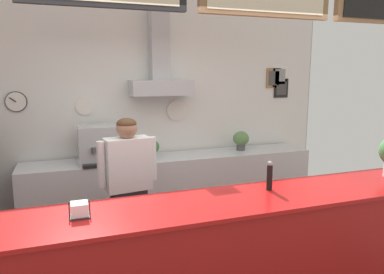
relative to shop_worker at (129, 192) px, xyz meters
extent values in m
cube|color=#9E9E99|center=(0.34, 1.50, 0.67)|extent=(5.65, 0.12, 3.06)
cube|color=white|center=(0.34, 1.43, 0.67)|extent=(5.61, 0.01, 3.02)
cylinder|color=black|center=(-1.11, 1.42, 0.82)|extent=(0.25, 0.02, 0.25)
cylinder|color=white|center=(-1.11, 1.41, 0.82)|extent=(0.23, 0.01, 0.23)
cube|color=black|center=(-1.14, 1.40, 0.85)|extent=(0.08, 0.01, 0.06)
cylinder|color=white|center=(-0.31, 1.42, 0.74)|extent=(0.23, 0.02, 0.23)
cylinder|color=white|center=(0.94, 1.42, 0.65)|extent=(0.29, 0.02, 0.29)
cube|color=white|center=(2.60, 1.42, 1.11)|extent=(0.25, 0.02, 0.32)
cube|color=gray|center=(2.60, 1.41, 1.11)|extent=(0.18, 0.01, 0.23)
cube|color=#997047|center=(2.49, 1.42, 1.09)|extent=(0.25, 0.02, 0.30)
cube|color=#444444|center=(2.49, 1.41, 1.09)|extent=(0.18, 0.01, 0.22)
cube|color=black|center=(2.63, 1.42, 0.93)|extent=(0.24, 0.02, 0.29)
cube|color=#3D3D3D|center=(2.63, 1.41, 0.93)|extent=(0.17, 0.01, 0.21)
cube|color=#B7BABF|center=(0.67, 1.24, 0.98)|extent=(0.81, 0.39, 0.20)
cube|color=#B7BABF|center=(0.67, 1.32, 1.61)|extent=(0.24, 0.24, 1.07)
cube|color=maroon|center=(0.34, -1.09, -0.33)|extent=(4.89, 0.62, 1.06)
cube|color=#B31515|center=(0.34, -1.09, 0.21)|extent=(4.99, 0.65, 0.03)
cube|color=silver|center=(0.80, 1.10, -0.40)|extent=(3.89, 0.59, 0.93)
cube|color=#9FA1A5|center=(0.80, 1.10, -0.70)|extent=(3.69, 0.54, 0.02)
cube|color=#232328|center=(0.00, 0.00, -0.42)|extent=(0.35, 0.24, 0.90)
cube|color=white|center=(0.00, 0.00, 0.29)|extent=(0.46, 0.28, 0.52)
cylinder|color=white|center=(0.26, 0.04, 0.32)|extent=(0.08, 0.08, 0.44)
cylinder|color=white|center=(-0.26, -0.04, 0.32)|extent=(0.08, 0.08, 0.44)
sphere|color=#997056|center=(0.00, 0.00, 0.64)|extent=(0.20, 0.20, 0.20)
ellipsoid|color=#4C331E|center=(0.00, 0.00, 0.69)|extent=(0.19, 0.19, 0.11)
cube|color=#B7BABF|center=(-0.15, 1.08, 0.30)|extent=(0.54, 0.40, 0.46)
cylinder|color=#4C4C51|center=(-0.26, 0.85, 0.28)|extent=(0.06, 0.06, 0.06)
cube|color=black|center=(-0.15, 0.84, 0.09)|extent=(0.49, 0.10, 0.04)
sphere|color=black|center=(0.01, 0.86, 0.39)|extent=(0.04, 0.04, 0.04)
cylinder|color=beige|center=(0.50, 1.12, 0.11)|extent=(0.11, 0.11, 0.08)
ellipsoid|color=#387A3D|center=(0.50, 1.12, 0.21)|extent=(0.19, 0.19, 0.17)
cylinder|color=#4C4C51|center=(1.81, 1.13, 0.11)|extent=(0.12, 0.12, 0.09)
ellipsoid|color=#5B844C|center=(1.81, 1.13, 0.24)|extent=(0.23, 0.23, 0.21)
cylinder|color=black|center=(0.99, -0.99, 0.33)|extent=(0.05, 0.05, 0.21)
sphere|color=gray|center=(0.99, -0.99, 0.45)|extent=(0.04, 0.04, 0.04)
cube|color=#262628|center=(-0.50, -1.05, 0.23)|extent=(0.13, 0.13, 0.01)
cylinder|color=#262628|center=(-0.56, -1.05, 0.28)|extent=(0.01, 0.01, 0.11)
cylinder|color=#262628|center=(-0.43, -1.05, 0.28)|extent=(0.01, 0.01, 0.11)
cube|color=white|center=(-0.50, -1.05, 0.28)|extent=(0.11, 0.11, 0.09)
camera|label=1|loc=(-0.54, -3.45, 1.17)|focal=33.82mm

